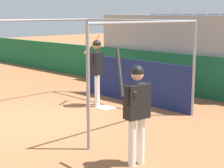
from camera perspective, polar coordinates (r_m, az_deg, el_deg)
name	(u,v)px	position (r m, az deg, el deg)	size (l,w,h in m)	color
ground_plane	(31,120)	(9.58, -12.24, -5.38)	(60.00, 60.00, 0.00)	#935B38
outfield_wall	(162,72)	(12.89, 7.61, 1.87)	(24.00, 0.12, 1.32)	#196038
bleacher_section	(184,51)	(13.82, 10.93, 5.02)	(5.95, 2.40, 2.60)	#9E9E99
batting_cage	(120,69)	(10.65, 1.25, 2.35)	(4.25, 3.62, 2.45)	gray
home_plate	(106,108)	(10.54, -0.98, -3.60)	(0.44, 0.44, 0.02)	white
player_batter	(97,66)	(10.59, -2.33, 2.79)	(0.63, 0.77, 2.01)	white
player_waiting	(136,106)	(6.39, 3.75, -3.32)	(0.48, 0.79, 2.04)	white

